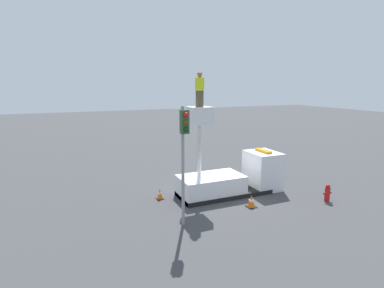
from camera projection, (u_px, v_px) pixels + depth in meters
ground_plane at (224, 194)px, 17.38m from camera, size 120.00×120.00×0.00m
bucket_truck at (232, 177)px, 17.39m from camera, size 6.20×2.09×5.10m
worker at (200, 90)px, 15.60m from camera, size 0.40×0.26×1.75m
traffic_light_pole at (184, 143)px, 12.77m from camera, size 0.34×0.57×5.37m
fire_hydrant at (327, 193)px, 16.22m from camera, size 0.52×0.28×0.98m
traffic_cone_rear at (160, 194)px, 16.59m from camera, size 0.39×0.39×0.62m
traffic_cone_curbside at (251, 201)px, 15.50m from camera, size 0.48×0.48×0.65m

